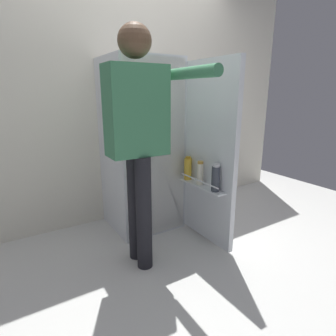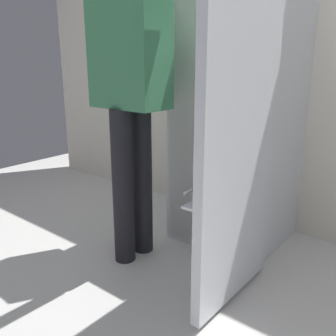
{
  "view_description": "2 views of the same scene",
  "coord_description": "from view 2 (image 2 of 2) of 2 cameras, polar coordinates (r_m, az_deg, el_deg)",
  "views": [
    {
      "loc": [
        -1.19,
        -1.86,
        1.33
      ],
      "look_at": [
        -0.05,
        -0.03,
        0.75
      ],
      "focal_mm": 29.5,
      "sensor_mm": 36.0,
      "label": 1
    },
    {
      "loc": [
        1.11,
        -1.51,
        1.15
      ],
      "look_at": [
        -0.05,
        -0.08,
        0.6
      ],
      "focal_mm": 39.74,
      "sensor_mm": 36.0,
      "label": 2
    }
  ],
  "objects": [
    {
      "name": "refrigerator",
      "position": [
        2.31,
        10.68,
        8.03
      ],
      "size": [
        0.69,
        1.25,
        1.65
      ],
      "color": "silver",
      "rests_on": "ground_plane"
    },
    {
      "name": "ground_plane",
      "position": [
        2.2,
        2.35,
        -15.11
      ],
      "size": [
        5.49,
        5.49,
        0.0
      ],
      "primitive_type": "plane",
      "color": "silver"
    },
    {
      "name": "person",
      "position": [
        2.04,
        -5.7,
        14.51
      ],
      "size": [
        0.56,
        0.78,
        1.78
      ],
      "color": "black",
      "rests_on": "ground_plane"
    },
    {
      "name": "kitchen_wall",
      "position": [
        2.67,
        15.15,
        19.17
      ],
      "size": [
        4.4,
        0.1,
        2.6
      ],
      "primitive_type": "cube",
      "color": "silver",
      "rests_on": "ground_plane"
    }
  ]
}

